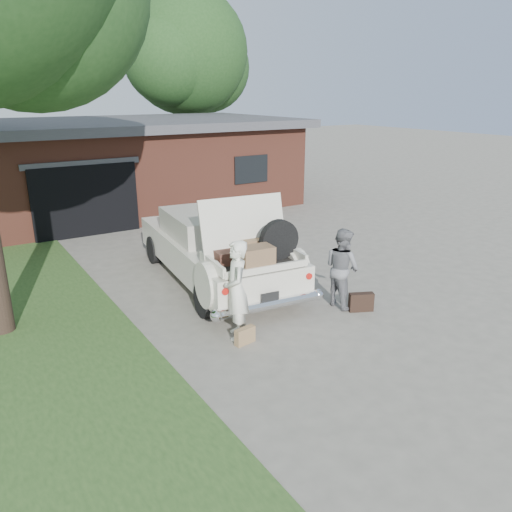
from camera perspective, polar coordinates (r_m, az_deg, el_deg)
ground at (r=10.14m, az=1.84°, el=-6.81°), size 90.00×90.00×0.00m
house at (r=20.19m, az=-14.65°, el=10.21°), size 12.80×7.80×3.30m
tree_right at (r=27.46m, az=-7.85°, el=21.62°), size 7.22×6.28×9.38m
sedan at (r=11.73m, az=-4.63°, el=1.01°), size 2.74×5.81×2.30m
woman_left at (r=8.96m, az=-2.25°, el=-3.92°), size 0.67×0.79×1.84m
woman_right at (r=10.46m, az=9.80°, el=-1.32°), size 0.66×0.83×1.67m
suitcase_left at (r=9.02m, az=-1.28°, el=-9.10°), size 0.41×0.19×0.31m
suitcase_right at (r=10.49m, az=11.93°, el=-5.18°), size 0.52×0.36×0.39m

